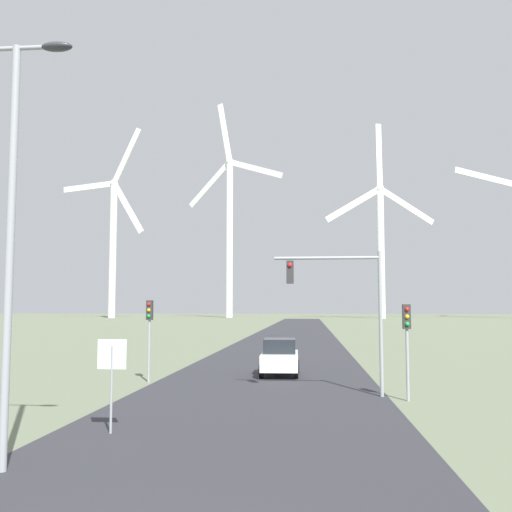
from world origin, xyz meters
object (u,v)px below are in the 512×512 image
streetlamp (12,197)px  wind_turbine_far_left (113,234)px  traffic_light_post_near_left (149,322)px  wind_turbine_left (229,222)px  traffic_light_post_near_right (407,330)px  wind_turbine_center (381,236)px  traffic_light_mast_overhead (342,293)px  stop_sign_near (112,367)px  car_approaching (280,357)px

streetlamp → wind_turbine_far_left: wind_turbine_far_left is taller
traffic_light_post_near_left → wind_turbine_left: size_ratio=0.05×
traffic_light_post_near_right → wind_turbine_left: 173.05m
wind_turbine_far_left → wind_turbine_center: (83.41, 0.43, -1.45)m
streetlamp → wind_turbine_far_left: (-55.15, 170.69, 20.77)m
traffic_light_mast_overhead → wind_turbine_far_left: (-62.81, 159.45, 22.58)m
streetlamp → stop_sign_near: 5.66m
traffic_light_post_near_right → wind_turbine_far_left: (-65.10, 160.44, 23.97)m
wind_turbine_far_left → wind_turbine_left: wind_turbine_left is taller
car_approaching → wind_turbine_far_left: 166.06m
car_approaching → wind_turbine_far_left: size_ratio=0.07×
wind_turbine_center → wind_turbine_left: bearing=171.2°
stop_sign_near → car_approaching: stop_sign_near is taller
traffic_light_post_near_left → wind_turbine_far_left: (-54.23, 155.91, 23.82)m
traffic_light_mast_overhead → car_approaching: (-2.75, 6.77, -3.06)m
stop_sign_near → wind_turbine_far_left: (-56.16, 166.83, 24.78)m
stop_sign_near → traffic_light_post_near_left: (-1.92, 10.92, 0.96)m
traffic_light_post_near_right → traffic_light_mast_overhead: bearing=156.5°
traffic_light_mast_overhead → wind_turbine_left: size_ratio=0.08×
streetlamp → wind_turbine_center: bearing=80.6°
stop_sign_near → traffic_light_post_near_right: bearing=35.5°
traffic_light_post_near_left → wind_turbine_left: wind_turbine_left is taller
traffic_light_post_near_left → wind_turbine_far_left: bearing=109.2°
traffic_light_post_near_right → wind_turbine_center: size_ratio=0.06×
traffic_light_mast_overhead → wind_turbine_far_left: bearing=111.5°
streetlamp → wind_turbine_far_left: size_ratio=0.15×
stop_sign_near → wind_turbine_left: size_ratio=0.04×
traffic_light_post_near_right → wind_turbine_center: (18.31, 160.87, 22.52)m
streetlamp → car_approaching: bearing=74.8°
streetlamp → wind_turbine_left: size_ratio=0.13×
traffic_light_post_near_left → wind_turbine_far_left: 166.78m
wind_turbine_left → wind_turbine_far_left: bearing=-167.9°
streetlamp → traffic_light_mast_overhead: 13.72m
streetlamp → traffic_light_post_near_right: streetlamp is taller
streetlamp → traffic_light_post_near_right: size_ratio=2.62×
stop_sign_near → car_approaching: size_ratio=0.61×
traffic_light_mast_overhead → wind_turbine_center: (20.60, 159.88, 21.13)m
streetlamp → wind_turbine_far_left: 180.57m
stop_sign_near → traffic_light_post_near_right: (8.94, 6.39, 0.81)m
traffic_light_post_near_left → wind_turbine_center: (29.17, 156.34, 22.37)m
wind_turbine_left → traffic_light_post_near_left: bearing=-83.7°
traffic_light_post_near_left → car_approaching: (5.82, 3.23, -1.82)m
stop_sign_near → wind_turbine_left: (-20.12, 174.59, 29.26)m
traffic_light_post_near_right → traffic_light_mast_overhead: size_ratio=0.63×
traffic_light_post_near_right → car_approaching: size_ratio=0.85×
traffic_light_post_near_right → wind_turbine_center: wind_turbine_center is taller
traffic_light_post_near_left → traffic_light_post_near_right: size_ratio=1.06×
stop_sign_near → wind_turbine_center: size_ratio=0.04×
traffic_light_post_near_left → traffic_light_mast_overhead: size_ratio=0.67×
traffic_light_post_near_left → wind_turbine_far_left: size_ratio=0.06×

